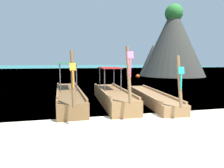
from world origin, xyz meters
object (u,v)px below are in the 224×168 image
object	(u,v)px
mooring_buoy_near	(138,76)
karst_rock	(171,42)
longtail_boat_pink_ribbon	(112,96)
longtail_boat_turquoise_ribbon	(150,97)
longtail_boat_orange_ribbon	(69,95)

from	to	relation	value
mooring_buoy_near	karst_rock	bearing A→B (deg)	25.81
mooring_buoy_near	longtail_boat_pink_ribbon	bearing A→B (deg)	-115.15
longtail_boat_turquoise_ribbon	mooring_buoy_near	bearing A→B (deg)	72.27
longtail_boat_pink_ribbon	longtail_boat_turquoise_ribbon	xyz separation A→B (m)	(2.06, -0.05, -0.13)
mooring_buoy_near	longtail_boat_turquoise_ribbon	bearing A→B (deg)	-107.73
longtail_boat_orange_ribbon	mooring_buoy_near	bearing A→B (deg)	56.63
longtail_boat_pink_ribbon	longtail_boat_turquoise_ribbon	size ratio (longest dim) A/B	0.91
longtail_boat_pink_ribbon	mooring_buoy_near	distance (m)	15.29
longtail_boat_orange_ribbon	karst_rock	xyz separation A→B (m)	(14.94, 16.19, 4.57)
longtail_boat_orange_ribbon	karst_rock	bearing A→B (deg)	47.31
karst_rock	longtail_boat_orange_ribbon	bearing A→B (deg)	-132.69
longtail_boat_pink_ribbon	mooring_buoy_near	xyz separation A→B (m)	(6.50, 13.84, -0.12)
longtail_boat_pink_ribbon	karst_rock	distance (m)	21.65
longtail_boat_orange_ribbon	karst_rock	distance (m)	22.50
longtail_boat_turquoise_ribbon	karst_rock	bearing A→B (deg)	57.67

